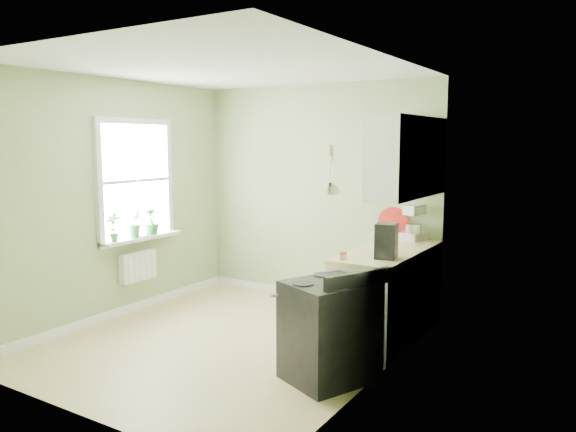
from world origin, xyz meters
The scene contains 21 objects.
floor centered at (0.00, 0.00, -0.01)m, with size 3.20×3.60×0.02m, color tan.
ceiling centered at (0.00, 0.00, 2.71)m, with size 3.20×3.60×0.02m, color white.
wall_back centered at (0.00, 1.81, 1.35)m, with size 3.20×0.02×2.70m, color #9EB178.
wall_left centered at (-1.61, 0.00, 1.35)m, with size 0.02×3.60×2.70m, color #9EB178.
wall_right centered at (1.61, 0.00, 1.35)m, with size 0.02×3.60×2.70m, color #9EB178.
base_cabinets centered at (1.30, 1.00, 0.43)m, with size 0.60×1.60×0.87m, color white.
countertop centered at (1.29, 1.00, 0.89)m, with size 0.64×1.60×0.04m, color beige.
upper_cabinets centered at (1.43, 1.10, 1.85)m, with size 0.35×1.40×0.80m, color white.
window centered at (-1.58, 0.30, 1.55)m, with size 0.06×1.14×1.44m.
window_sill centered at (-1.51, 0.30, 0.88)m, with size 0.18×1.14×0.04m, color white.
radiator centered at (-1.54, 0.25, 0.55)m, with size 0.12×0.50×0.35m, color white.
wall_utensils centered at (0.20, 1.78, 1.56)m, with size 0.02×0.14×0.58m.
stove centered at (1.28, -0.27, 0.43)m, with size 0.86×0.87×0.96m.
stand_mixer centered at (1.31, 1.74, 1.10)m, with size 0.29×0.39×0.44m.
kettle centered at (1.05, 1.31, 1.00)m, with size 0.19×0.11×0.19m.
coffee_maker centered at (1.42, 0.59, 1.07)m, with size 0.23×0.24×0.33m.
red_tray centered at (1.05, 1.72, 1.09)m, with size 0.35×0.35×0.02m, color maroon.
jar centered at (1.12, 0.30, 0.95)m, with size 0.07×0.07×0.08m.
plant_a centered at (-1.50, -0.12, 1.06)m, with size 0.17×0.12×0.33m, color #29712B.
plant_b centered at (-1.50, 0.19, 1.07)m, with size 0.19×0.15×0.33m, color #29712B.
plant_c centered at (-1.50, 0.46, 1.06)m, with size 0.18×0.18×0.32m, color #29712B.
Camera 1 is at (3.37, -4.31, 2.00)m, focal length 35.00 mm.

